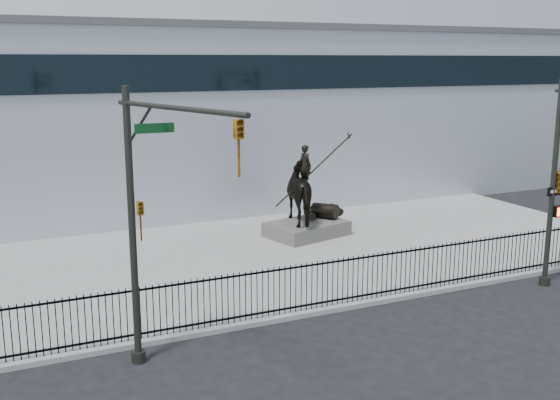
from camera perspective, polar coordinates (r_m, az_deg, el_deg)
name	(u,v)px	position (r m, az deg, el deg)	size (l,w,h in m)	color
ground	(374,320)	(20.00, 8.22, -10.32)	(120.00, 120.00, 0.00)	black
plaza	(277,255)	(25.77, -0.24, -4.83)	(30.00, 12.00, 0.15)	gray
building	(180,116)	(37.00, -8.67, 7.21)	(44.00, 14.00, 9.00)	silver
picket_fence	(353,279)	(20.67, 6.41, -6.84)	(22.10, 0.10, 1.50)	black
statue_plinth	(307,229)	(28.23, 2.34, -2.53)	(3.24, 2.23, 0.61)	#51504A
equestrian_statue	(308,193)	(27.91, 2.46, 0.62)	(4.04, 3.02, 3.52)	black
traffic_signal_left	(149,215)	(15.62, -11.30, -1.31)	(1.52, 4.84, 7.00)	#262923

